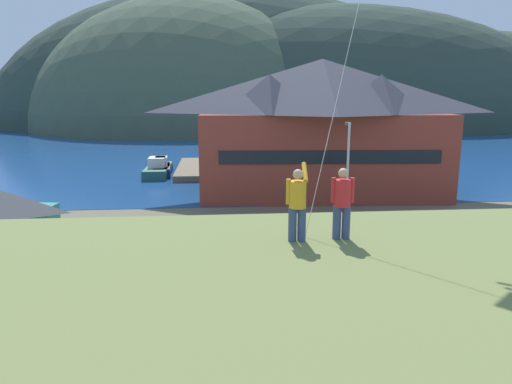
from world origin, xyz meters
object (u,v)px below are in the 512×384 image
at_px(moored_boat_outer_mooring, 219,171).
at_px(person_kite_flyer, 297,202).
at_px(harbor_lodge, 321,123).
at_px(parked_car_back_row_right, 473,277).
at_px(parked_car_front_row_red, 311,276).
at_px(moored_boat_inner_slip, 162,169).
at_px(parked_car_mid_row_center, 77,291).
at_px(parked_car_mid_row_far, 357,230).
at_px(parked_car_back_row_left, 170,235).
at_px(moored_boat_wharfside, 158,169).
at_px(wharf_dock, 191,169).
at_px(parking_light_pole, 347,169).
at_px(person_companion, 342,201).

xyz_separation_m(moored_boat_outer_mooring, person_kite_flyer, (1.56, -41.07, 5.95)).
xyz_separation_m(harbor_lodge, parked_car_back_row_right, (1.90, -23.36, -5.45)).
distance_m(parked_car_front_row_red, parked_car_back_row_right, 7.33).
bearing_deg(moored_boat_inner_slip, parked_car_mid_row_center, -89.52).
relative_size(parked_car_mid_row_far, parked_car_back_row_left, 1.02).
distance_m(moored_boat_wharfside, parked_car_front_row_red, 35.57).
height_order(wharf_dock, parked_car_mid_row_far, parked_car_mid_row_far).
relative_size(moored_boat_outer_mooring, parking_light_pole, 0.87).
bearing_deg(parked_car_back_row_right, parked_car_mid_row_far, 111.28).
distance_m(harbor_lodge, wharf_dock, 19.50).
bearing_deg(parked_car_mid_row_far, moored_boat_inner_slip, 118.38).
distance_m(moored_boat_wharfside, moored_boat_outer_mooring, 7.20).
height_order(moored_boat_outer_mooring, parked_car_mid_row_center, moored_boat_outer_mooring).
distance_m(wharf_dock, person_kite_flyer, 46.02).
relative_size(parked_car_back_row_right, parked_car_back_row_left, 1.03).
relative_size(parked_car_mid_row_center, person_companion, 2.50).
relative_size(wharf_dock, moored_boat_outer_mooring, 2.31).
distance_m(moored_boat_wharfside, person_kite_flyer, 44.21).
xyz_separation_m(moored_boat_outer_mooring, parked_car_back_row_right, (11.14, -32.70, 0.34)).
xyz_separation_m(parked_car_front_row_red, person_companion, (-1.18, -9.01, 5.59)).
bearing_deg(wharf_dock, parked_car_front_row_red, -78.84).
height_order(moored_boat_outer_mooring, person_kite_flyer, person_kite_flyer).
relative_size(moored_boat_wharfside, person_kite_flyer, 4.32).
bearing_deg(moored_boat_outer_mooring, parked_car_back_row_right, -71.19).
bearing_deg(person_companion, parked_car_back_row_right, 44.38).
distance_m(parked_car_mid_row_center, parking_light_pole, 18.63).
xyz_separation_m(parked_car_mid_row_far, parking_light_pole, (0.22, 3.38, 3.19)).
bearing_deg(parked_car_front_row_red, moored_boat_inner_slip, 106.92).
height_order(harbor_lodge, parked_car_back_row_right, harbor_lodge).
xyz_separation_m(moored_boat_wharfside, parked_car_front_row_red, (10.79, -33.89, 0.34)).
bearing_deg(parked_car_back_row_right, wharf_dock, 111.35).
xyz_separation_m(moored_boat_wharfside, person_companion, (9.61, -42.90, 5.94)).
xyz_separation_m(wharf_dock, parked_car_mid_row_far, (11.42, -29.19, 0.71)).
height_order(harbor_lodge, parked_car_front_row_red, harbor_lodge).
bearing_deg(moored_boat_wharfside, person_companion, -77.38).
bearing_deg(parking_light_pole, moored_boat_outer_mooring, 111.14).
distance_m(moored_boat_wharfside, parking_light_pole, 28.23).
relative_size(moored_boat_outer_mooring, parked_car_front_row_red, 1.45).
bearing_deg(parked_car_mid_row_center, parked_car_mid_row_far, 28.32).
bearing_deg(parked_car_back_row_left, moored_boat_outer_mooring, 82.99).
relative_size(moored_boat_outer_mooring, parked_car_mid_row_center, 1.44).
height_order(harbor_lodge, parked_car_back_row_left, harbor_lodge).
bearing_deg(parked_car_back_row_left, moored_boat_inner_slip, 97.26).
height_order(parked_car_front_row_red, person_companion, person_companion).
bearing_deg(parked_car_back_row_right, moored_boat_inner_slip, 116.88).
bearing_deg(parked_car_back_row_left, parked_car_mid_row_center, -112.72).
relative_size(harbor_lodge, parked_car_front_row_red, 5.42).
relative_size(parked_car_front_row_red, person_companion, 2.47).
distance_m(harbor_lodge, person_companion, 32.33).
relative_size(wharf_dock, moored_boat_inner_slip, 2.38).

